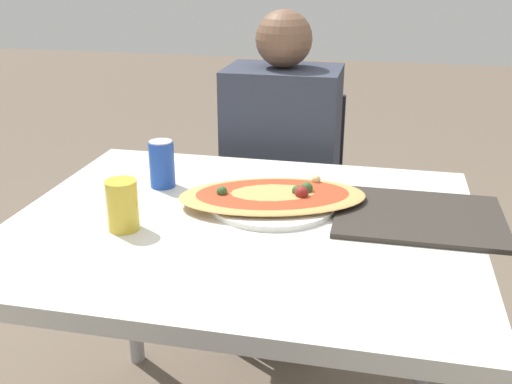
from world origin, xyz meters
name	(u,v)px	position (x,y,z in m)	size (l,w,h in m)	color
dining_table	(243,251)	(0.00, 0.00, 0.68)	(1.07, 0.88, 0.76)	silver
chair_far_seated	(286,202)	(-0.02, 0.77, 0.49)	(0.40, 0.40, 0.87)	black
person_seated	(281,160)	(-0.02, 0.66, 0.69)	(0.37, 0.29, 1.18)	#2D2D38
pizza_main	(273,197)	(0.05, 0.10, 0.78)	(0.51, 0.36, 0.06)	white
soda_can	(162,164)	(-0.26, 0.17, 0.82)	(0.07, 0.07, 0.12)	#1E47B2
drink_glass	(122,205)	(-0.25, -0.10, 0.82)	(0.07, 0.07, 0.12)	gold
serving_tray	(419,216)	(0.40, 0.10, 0.77)	(0.38, 0.30, 0.01)	#332D28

